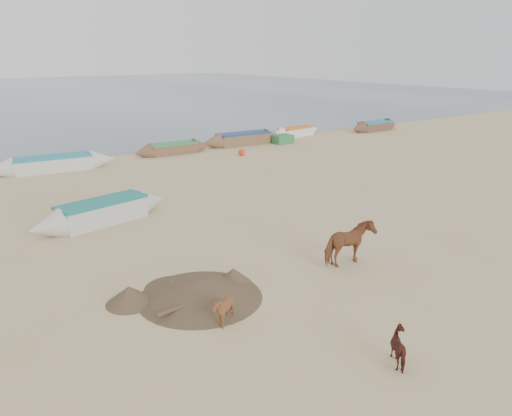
{
  "coord_description": "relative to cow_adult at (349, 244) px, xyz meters",
  "views": [
    {
      "loc": [
        -10.5,
        -11.07,
        6.75
      ],
      "look_at": [
        0.0,
        4.0,
        1.0
      ],
      "focal_mm": 35.0,
      "sensor_mm": 36.0,
      "label": 1
    }
  ],
  "objects": [
    {
      "name": "waterline_canoes",
      "position": [
        -1.73,
        20.56,
        -0.3
      ],
      "size": [
        55.25,
        3.69,
        0.94
      ],
      "color": "brown",
      "rests_on": "ground"
    },
    {
      "name": "near_canoe",
      "position": [
        -5.29,
        8.83,
        -0.25
      ],
      "size": [
        6.3,
        2.52,
        0.98
      ],
      "primitive_type": null,
      "rotation": [
        0.0,
        0.0,
        0.22
      ],
      "color": "beige",
      "rests_on": "ground"
    },
    {
      "name": "beach_clutter",
      "position": [
        2.81,
        19.67,
        -0.44
      ],
      "size": [
        48.43,
        4.29,
        0.64
      ],
      "color": "#306A37",
      "rests_on": "ground"
    },
    {
      "name": "ground",
      "position": [
        -0.75,
        0.29,
        -0.74
      ],
      "size": [
        140.0,
        140.0,
        0.0
      ],
      "primitive_type": "plane",
      "color": "tan",
      "rests_on": "ground"
    },
    {
      "name": "calf_right",
      "position": [
        -2.97,
        -4.67,
        -0.34
      ],
      "size": [
        0.78,
        0.88,
        0.8
      ],
      "primitive_type": "imported",
      "rotation": [
        0.0,
        0.0,
        1.43
      ],
      "color": "#4C2118",
      "rests_on": "ground"
    },
    {
      "name": "cow_adult",
      "position": [
        0.0,
        0.0,
        0.0
      ],
      "size": [
        1.78,
        0.86,
        1.48
      ],
      "primitive_type": "imported",
      "rotation": [
        0.0,
        0.0,
        1.54
      ],
      "color": "brown",
      "rests_on": "ground"
    },
    {
      "name": "debris_pile",
      "position": [
        -5.18,
        0.75,
        -0.45
      ],
      "size": [
        3.99,
        3.99,
        0.57
      ],
      "primitive_type": "cone",
      "rotation": [
        0.0,
        0.0,
        0.12
      ],
      "color": "#503C29",
      "rests_on": "ground"
    },
    {
      "name": "calf_front",
      "position": [
        -5.42,
        -0.96,
        -0.29
      ],
      "size": [
        0.94,
        0.87,
        0.91
      ],
      "primitive_type": "imported",
      "rotation": [
        0.0,
        0.0,
        -1.76
      ],
      "color": "brown",
      "rests_on": "ground"
    }
  ]
}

